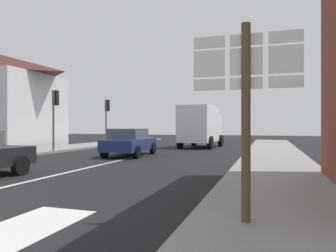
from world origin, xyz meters
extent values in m
plane|color=black|center=(0.00, 10.00, 0.00)|extent=(80.00, 80.00, 0.00)
cube|color=gray|center=(6.91, 8.00, 0.07)|extent=(3.08, 44.00, 0.14)
cube|color=silver|center=(0.00, 6.00, 0.01)|extent=(0.16, 12.00, 0.01)
cube|color=silver|center=(2.95, -1.00, 0.01)|extent=(1.20, 2.20, 0.01)
cube|color=silver|center=(-13.31, 18.01, 0.35)|extent=(4.96, 1.20, 0.70)
cylinder|color=black|center=(-1.10, 3.26, 0.32)|extent=(0.22, 0.64, 0.64)
cube|color=navy|center=(-0.50, 10.57, 0.62)|extent=(1.99, 4.30, 0.60)
cube|color=#47515B|center=(-0.48, 10.32, 1.19)|extent=(1.67, 2.19, 0.55)
cylinder|color=black|center=(-1.45, 11.86, 0.32)|extent=(0.26, 0.65, 0.64)
cylinder|color=black|center=(0.30, 11.97, 0.32)|extent=(0.26, 0.65, 0.64)
cylinder|color=black|center=(-1.29, 9.17, 0.32)|extent=(0.26, 0.65, 0.64)
cylinder|color=black|center=(0.45, 9.27, 0.32)|extent=(0.26, 0.65, 0.64)
cube|color=silver|center=(1.77, 17.59, 1.75)|extent=(2.45, 3.84, 2.60)
cube|color=silver|center=(1.94, 20.08, 1.45)|extent=(2.17, 1.44, 2.00)
cube|color=#47515B|center=(1.94, 20.13, 2.25)|extent=(1.76, 0.22, 0.70)
cylinder|color=black|center=(0.84, 20.11, 0.45)|extent=(0.34, 0.92, 0.90)
cylinder|color=black|center=(3.03, 19.96, 0.45)|extent=(0.34, 0.92, 0.90)
cylinder|color=black|center=(0.60, 16.72, 0.45)|extent=(0.34, 0.92, 0.90)
cylinder|color=black|center=(2.80, 16.56, 0.45)|extent=(0.34, 0.92, 0.90)
cylinder|color=brown|center=(6.30, -0.15, 1.60)|extent=(0.14, 0.14, 3.20)
cube|color=white|center=(5.72, -0.10, 2.96)|extent=(0.50, 0.03, 0.18)
cube|color=black|center=(5.72, -0.08, 2.96)|extent=(0.43, 0.01, 0.13)
cube|color=white|center=(5.72, -0.10, 2.62)|extent=(0.50, 0.03, 0.42)
cube|color=black|center=(5.72, -0.08, 2.62)|extent=(0.43, 0.01, 0.32)
cube|color=white|center=(5.72, -0.10, 2.28)|extent=(0.50, 0.03, 0.18)
cube|color=black|center=(5.72, -0.08, 2.28)|extent=(0.43, 0.01, 0.13)
cube|color=white|center=(6.30, -0.10, 2.96)|extent=(0.50, 0.03, 0.18)
cube|color=black|center=(6.30, -0.08, 2.96)|extent=(0.43, 0.01, 0.13)
cube|color=white|center=(6.30, -0.10, 2.62)|extent=(0.50, 0.03, 0.42)
cube|color=black|center=(6.30, -0.08, 2.62)|extent=(0.43, 0.01, 0.32)
cube|color=white|center=(6.30, -0.10, 2.28)|extent=(0.50, 0.03, 0.18)
cube|color=black|center=(6.30, -0.08, 2.28)|extent=(0.43, 0.01, 0.13)
cube|color=white|center=(6.88, -0.10, 2.96)|extent=(0.50, 0.03, 0.18)
cube|color=black|center=(6.88, -0.08, 2.96)|extent=(0.43, 0.01, 0.13)
cube|color=white|center=(6.88, -0.10, 2.62)|extent=(0.50, 0.03, 0.42)
cube|color=black|center=(6.88, -0.08, 2.62)|extent=(0.43, 0.01, 0.32)
cube|color=white|center=(6.88, -0.10, 2.28)|extent=(0.50, 0.03, 0.18)
cube|color=black|center=(6.88, -0.08, 2.28)|extent=(0.43, 0.01, 0.13)
cylinder|color=#47474C|center=(-5.67, 10.90, 1.88)|extent=(0.12, 0.12, 3.75)
cube|color=black|center=(-5.67, 11.10, 3.30)|extent=(0.30, 0.28, 0.90)
sphere|color=#360303|center=(-5.67, 11.24, 3.57)|extent=(0.18, 0.18, 0.18)
sphere|color=#3C2303|center=(-5.67, 11.24, 3.29)|extent=(0.18, 0.18, 0.18)
sphere|color=#0CA526|center=(-5.67, 11.24, 3.01)|extent=(0.18, 0.18, 0.18)
cylinder|color=#47474C|center=(-5.67, 17.38, 1.85)|extent=(0.12, 0.12, 3.69)
cube|color=black|center=(-5.67, 17.58, 3.24)|extent=(0.30, 0.28, 0.90)
sphere|color=#360303|center=(-5.67, 17.72, 3.51)|extent=(0.18, 0.18, 0.18)
sphere|color=#3C2303|center=(-5.67, 17.72, 3.23)|extent=(0.18, 0.18, 0.18)
sphere|color=#0CA526|center=(-5.67, 17.72, 2.95)|extent=(0.18, 0.18, 0.18)
camera|label=1|loc=(6.63, -5.18, 1.62)|focal=34.02mm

